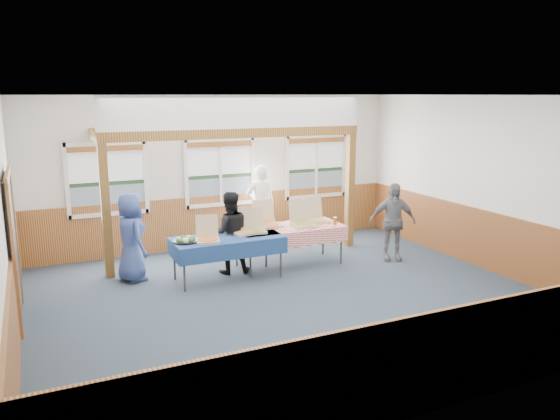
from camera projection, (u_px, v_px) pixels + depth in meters
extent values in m
plane|color=#2B3846|center=(291.00, 298.00, 8.78)|extent=(8.00, 8.00, 0.00)
plane|color=white|center=(292.00, 95.00, 8.11)|extent=(8.00, 8.00, 0.00)
plane|color=silver|center=(219.00, 172.00, 11.56)|extent=(8.00, 0.00, 8.00)
plane|color=silver|center=(447.00, 262.00, 5.34)|extent=(8.00, 0.00, 8.00)
plane|color=silver|center=(4.00, 226.00, 6.81)|extent=(0.00, 8.00, 8.00)
plane|color=silver|center=(486.00, 183.00, 10.08)|extent=(0.00, 8.00, 8.00)
cube|color=brown|center=(221.00, 220.00, 11.75)|extent=(7.98, 0.05, 1.10)
cube|color=brown|center=(439.00, 360.00, 5.58)|extent=(7.98, 0.05, 1.10)
cube|color=brown|center=(15.00, 305.00, 7.04)|extent=(0.05, 6.98, 1.10)
cube|color=brown|center=(480.00, 238.00, 10.29)|extent=(0.05, 6.98, 1.10)
cube|color=#313131|center=(13.00, 250.00, 7.74)|extent=(0.06, 1.30, 2.10)
cube|color=white|center=(110.00, 214.00, 10.71)|extent=(1.52, 0.05, 0.08)
cube|color=white|center=(105.00, 143.00, 10.42)|extent=(1.52, 0.05, 0.08)
cube|color=white|center=(67.00, 182.00, 10.26)|extent=(0.08, 0.05, 1.46)
cube|color=white|center=(146.00, 177.00, 10.87)|extent=(0.08, 0.05, 1.46)
cube|color=white|center=(107.00, 179.00, 10.56)|extent=(0.05, 0.05, 1.30)
cube|color=slate|center=(108.00, 199.00, 10.68)|extent=(1.40, 0.02, 0.52)
cube|color=#1E3D1F|center=(107.00, 183.00, 10.62)|extent=(1.40, 0.02, 0.08)
cube|color=silver|center=(106.00, 164.00, 10.54)|extent=(1.40, 0.02, 0.70)
cube|color=brown|center=(105.00, 149.00, 10.42)|extent=(1.40, 0.07, 0.10)
cube|color=white|center=(221.00, 204.00, 11.65)|extent=(1.52, 0.05, 0.08)
cube|color=white|center=(220.00, 139.00, 11.36)|extent=(1.52, 0.05, 0.08)
cube|color=white|center=(186.00, 174.00, 11.20)|extent=(0.08, 0.05, 1.46)
cube|color=white|center=(253.00, 170.00, 11.81)|extent=(0.08, 0.05, 1.46)
cube|color=white|center=(220.00, 172.00, 11.50)|extent=(0.05, 0.05, 1.30)
cube|color=slate|center=(220.00, 190.00, 11.62)|extent=(1.40, 0.02, 0.52)
cube|color=#1E3D1F|center=(220.00, 176.00, 11.56)|extent=(1.40, 0.02, 0.08)
cube|color=silver|center=(219.00, 158.00, 11.48)|extent=(1.40, 0.02, 0.70)
cube|color=brown|center=(220.00, 144.00, 11.36)|extent=(1.40, 0.07, 0.10)
cube|color=white|center=(316.00, 196.00, 12.59)|extent=(1.52, 0.05, 0.08)
cube|color=white|center=(317.00, 136.00, 12.30)|extent=(1.52, 0.05, 0.08)
cube|color=white|center=(287.00, 168.00, 12.14)|extent=(0.08, 0.05, 1.46)
cube|color=white|center=(344.00, 165.00, 12.75)|extent=(0.08, 0.05, 1.46)
cube|color=white|center=(316.00, 166.00, 12.44)|extent=(0.05, 0.05, 1.30)
cube|color=slate|center=(315.00, 183.00, 12.56)|extent=(1.40, 0.02, 0.52)
cube|color=#1E3D1F|center=(315.00, 170.00, 12.50)|extent=(1.40, 0.02, 0.08)
cube|color=silver|center=(316.00, 153.00, 12.42)|extent=(1.40, 0.02, 0.70)
cube|color=brown|center=(317.00, 140.00, 12.30)|extent=(1.40, 0.07, 0.10)
cube|color=#5F3515|center=(106.00, 211.00, 9.55)|extent=(0.15, 0.15, 2.40)
cube|color=#5F3515|center=(350.00, 191.00, 11.60)|extent=(0.15, 0.15, 2.40)
cube|color=#5F3515|center=(239.00, 133.00, 10.30)|extent=(5.15, 0.18, 0.18)
cylinder|color=#313131|center=(184.00, 271.00, 8.98)|extent=(0.04, 0.04, 0.73)
cylinder|color=#313131|center=(174.00, 260.00, 9.57)|extent=(0.04, 0.04, 0.73)
cylinder|color=#313131|center=(281.00, 258.00, 9.70)|extent=(0.04, 0.04, 0.73)
cylinder|color=#313131|center=(266.00, 248.00, 10.28)|extent=(0.04, 0.04, 0.73)
cube|color=#313131|center=(227.00, 239.00, 9.55)|extent=(1.93, 0.92, 0.03)
cube|color=navy|center=(227.00, 237.00, 9.55)|extent=(1.99, 0.98, 0.01)
cube|color=navy|center=(236.00, 252.00, 9.21)|extent=(1.93, 0.15, 0.28)
cube|color=navy|center=(220.00, 240.00, 9.95)|extent=(1.93, 0.15, 0.28)
cylinder|color=#313131|center=(250.00, 258.00, 9.70)|extent=(0.04, 0.04, 0.73)
cylinder|color=#313131|center=(237.00, 248.00, 10.34)|extent=(0.04, 0.04, 0.73)
cylinder|color=#313131|center=(341.00, 246.00, 10.47)|extent=(0.04, 0.04, 0.73)
cylinder|color=#313131|center=(323.00, 237.00, 11.10)|extent=(0.04, 0.04, 0.73)
cube|color=#313131|center=(289.00, 228.00, 10.33)|extent=(2.15, 1.39, 0.03)
cube|color=red|center=(289.00, 227.00, 10.32)|extent=(2.23, 1.47, 0.01)
cube|color=red|center=(300.00, 240.00, 9.96)|extent=(1.96, 0.63, 0.28)
cube|color=red|center=(279.00, 229.00, 10.75)|extent=(1.96, 0.63, 0.28)
cube|color=tan|center=(208.00, 241.00, 9.25)|extent=(0.46, 0.46, 0.04)
cylinder|color=orange|center=(208.00, 239.00, 9.24)|extent=(0.40, 0.40, 0.01)
cube|color=tan|center=(207.00, 226.00, 9.43)|extent=(0.39, 0.18, 0.38)
cube|color=tan|center=(244.00, 232.00, 9.79)|extent=(0.45, 0.45, 0.04)
cylinder|color=#E0BF67|center=(244.00, 231.00, 9.79)|extent=(0.39, 0.39, 0.01)
cube|color=tan|center=(237.00, 218.00, 9.95)|extent=(0.41, 0.15, 0.39)
cube|color=tan|center=(255.00, 231.00, 9.89)|extent=(0.44, 0.44, 0.04)
cylinder|color=gold|center=(255.00, 230.00, 9.88)|extent=(0.39, 0.39, 0.01)
cube|color=tan|center=(253.00, 218.00, 10.06)|extent=(0.38, 0.16, 0.37)
cube|color=tan|center=(269.00, 225.00, 10.31)|extent=(0.44, 0.44, 0.05)
cylinder|color=orange|center=(269.00, 224.00, 10.30)|extent=(0.39, 0.39, 0.01)
cube|color=tan|center=(263.00, 211.00, 10.49)|extent=(0.43, 0.11, 0.42)
cube|color=tan|center=(304.00, 225.00, 10.31)|extent=(0.47, 0.47, 0.05)
cylinder|color=gold|center=(304.00, 224.00, 10.31)|extent=(0.41, 0.41, 0.01)
cube|color=tan|center=(300.00, 211.00, 10.50)|extent=(0.43, 0.15, 0.42)
cube|color=tan|center=(317.00, 221.00, 10.67)|extent=(0.44, 0.44, 0.05)
cylinder|color=#E0BF67|center=(317.00, 219.00, 10.67)|extent=(0.39, 0.39, 0.01)
cube|color=tan|center=(312.00, 207.00, 10.85)|extent=(0.42, 0.13, 0.41)
cylinder|color=black|center=(186.00, 241.00, 9.24)|extent=(0.42, 0.42, 0.03)
cylinder|color=white|center=(185.00, 240.00, 9.23)|extent=(0.10, 0.10, 0.04)
sphere|color=#326C29|center=(192.00, 239.00, 9.28)|extent=(0.10, 0.10, 0.10)
sphere|color=#BAB9A8|center=(188.00, 238.00, 9.34)|extent=(0.10, 0.10, 0.10)
sphere|color=#326C29|center=(182.00, 238.00, 9.32)|extent=(0.10, 0.10, 0.10)
sphere|color=#BAB9A8|center=(179.00, 239.00, 9.23)|extent=(0.10, 0.10, 0.10)
sphere|color=#326C29|center=(180.00, 241.00, 9.14)|extent=(0.10, 0.10, 0.10)
sphere|color=#BAB9A8|center=(186.00, 241.00, 9.12)|extent=(0.10, 0.10, 0.10)
sphere|color=#326C29|center=(191.00, 240.00, 9.18)|extent=(0.10, 0.10, 0.10)
cylinder|color=#9A5819|center=(335.00, 221.00, 10.43)|extent=(0.07, 0.07, 0.15)
imported|color=white|center=(261.00, 206.00, 11.64)|extent=(0.69, 0.49, 1.76)
imported|color=black|center=(230.00, 233.00, 9.89)|extent=(0.84, 0.72, 1.51)
imported|color=#354885|center=(131.00, 237.00, 9.46)|extent=(0.67, 0.86, 1.56)
imported|color=slate|center=(392.00, 222.00, 10.67)|extent=(0.98, 0.71, 1.54)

